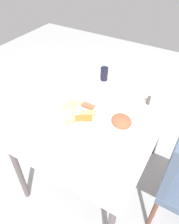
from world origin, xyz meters
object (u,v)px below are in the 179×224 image
spoon (23,134)px  condiment_caddy (149,102)px  dining_table (97,124)px  pide_platter (78,112)px  salad_plate_rice (96,154)px  drinking_glass (111,102)px  fork (19,132)px  soda_can (104,74)px  paper_napkin (22,133)px  salad_plate_greens (121,122)px

spoon → condiment_caddy: bearing=150.4°
dining_table → pide_platter: pide_platter is taller
pide_platter → spoon: size_ratio=1.74×
spoon → salad_plate_rice: bearing=110.5°
drinking_glass → fork: size_ratio=0.62×
drinking_glass → dining_table: bearing=-12.7°
soda_can → drinking_glass: bearing=35.3°
soda_can → fork: soda_can is taller
salad_plate_rice → paper_napkin: salad_plate_rice is taller
pide_platter → salad_plate_greens: bearing=100.8°
paper_napkin → fork: bearing=-90.0°
paper_napkin → spoon: 0.02m
drinking_glass → condiment_caddy: drinking_glass is taller
dining_table → pide_platter: (0.04, -0.14, 0.08)m
paper_napkin → fork: size_ratio=0.87×
dining_table → fork: 0.56m
pide_platter → paper_napkin: pide_platter is taller
dining_table → pide_platter: 0.17m
soda_can → salad_plate_greens: bearing=40.2°
salad_plate_rice → condiment_caddy: bearing=170.7°
paper_napkin → pide_platter: bearing=149.4°
drinking_glass → spoon: drinking_glass is taller
salad_plate_greens → condiment_caddy: 0.32m
condiment_caddy → soda_can: bearing=-105.7°
drinking_glass → spoon: bearing=-33.6°
pide_platter → salad_plate_greens: salad_plate_greens is taller
fork → condiment_caddy: condiment_caddy is taller
salad_plate_rice → drinking_glass: drinking_glass is taller
soda_can → salad_plate_rice: bearing=24.7°
soda_can → spoon: 0.88m
dining_table → salad_plate_rice: salad_plate_rice is taller
spoon → fork: bearing=-80.2°
salad_plate_greens → paper_napkin: bearing=-51.5°
dining_table → soda_can: 0.52m
dining_table → drinking_glass: (-0.15, 0.03, 0.12)m
dining_table → condiment_caddy: size_ratio=12.04×
pide_platter → condiment_caddy: 0.55m
spoon → condiment_caddy: 0.96m
salad_plate_greens → soda_can: 0.58m
condiment_caddy → paper_napkin: bearing=-40.3°
salad_plate_greens → spoon: bearing=-50.5°
fork → salad_plate_greens: bearing=137.0°
salad_plate_rice → fork: (0.09, -0.54, -0.01)m
condiment_caddy → drinking_glass: bearing=-52.3°
spoon → condiment_caddy: (-0.74, 0.61, 0.02)m
salad_plate_greens → salad_plate_rice: 0.33m
fork → spoon: (0.00, 0.04, 0.00)m
drinking_glass → condiment_caddy: size_ratio=1.07×
condiment_caddy → salad_plate_rice: bearing=-9.3°
pide_platter → salad_plate_greens: (-0.06, 0.32, 0.01)m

